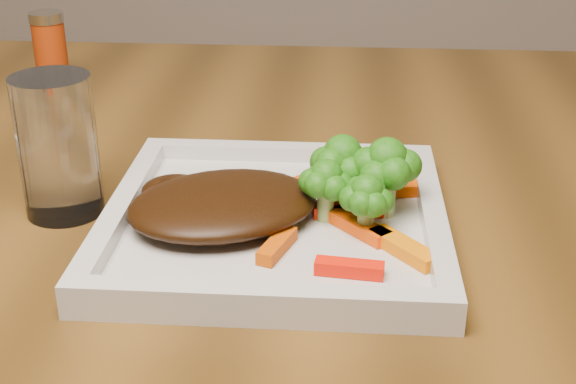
# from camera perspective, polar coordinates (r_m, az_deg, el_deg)

# --- Properties ---
(plate) EXTENTS (0.27, 0.27, 0.01)m
(plate) POSITION_cam_1_polar(r_m,az_deg,el_deg) (0.65, -0.88, -2.44)
(plate) COLOR silver
(plate) RESTS_ON dining_table
(steak) EXTENTS (0.19, 0.17, 0.03)m
(steak) POSITION_cam_1_polar(r_m,az_deg,el_deg) (0.64, -4.66, -0.87)
(steak) COLOR black
(steak) RESTS_ON plate
(broccoli_0) EXTENTS (0.07, 0.07, 0.07)m
(broccoli_0) POSITION_cam_1_polar(r_m,az_deg,el_deg) (0.66, 3.87, 1.77)
(broccoli_0) COLOR #167513
(broccoli_0) RESTS_ON plate
(broccoli_1) EXTENTS (0.06, 0.06, 0.06)m
(broccoli_1) POSITION_cam_1_polar(r_m,az_deg,el_deg) (0.65, 6.97, 0.99)
(broccoli_1) COLOR #1C6911
(broccoli_1) RESTS_ON plate
(broccoli_2) EXTENTS (0.05, 0.05, 0.06)m
(broccoli_2) POSITION_cam_1_polar(r_m,az_deg,el_deg) (0.62, 5.59, -0.55)
(broccoli_2) COLOR #206F12
(broccoli_2) RESTS_ON plate
(broccoli_3) EXTENTS (0.05, 0.05, 0.06)m
(broccoli_3) POSITION_cam_1_polar(r_m,az_deg,el_deg) (0.64, 2.72, 0.53)
(broccoli_3) COLOR #2F6811
(broccoli_3) RESTS_ON plate
(carrot_0) EXTENTS (0.05, 0.02, 0.01)m
(carrot_0) POSITION_cam_1_polar(r_m,az_deg,el_deg) (0.57, 4.38, -5.42)
(carrot_0) COLOR #FF1604
(carrot_0) RESTS_ON plate
(carrot_1) EXTENTS (0.05, 0.06, 0.01)m
(carrot_1) POSITION_cam_1_polar(r_m,az_deg,el_deg) (0.60, 8.23, -3.94)
(carrot_1) COLOR orange
(carrot_1) RESTS_ON plate
(carrot_2) EXTENTS (0.03, 0.05, 0.01)m
(carrot_2) POSITION_cam_1_polar(r_m,az_deg,el_deg) (0.60, -0.79, -3.84)
(carrot_2) COLOR #C84903
(carrot_2) RESTS_ON plate
(carrot_3) EXTENTS (0.06, 0.03, 0.01)m
(carrot_3) POSITION_cam_1_polar(r_m,az_deg,el_deg) (0.69, 7.85, 0.21)
(carrot_3) COLOR #EA4D03
(carrot_3) RESTS_ON plate
(carrot_4) EXTENTS (0.03, 0.05, 0.01)m
(carrot_4) POSITION_cam_1_polar(r_m,az_deg,el_deg) (0.70, 1.46, 0.67)
(carrot_4) COLOR #DC6803
(carrot_4) RESTS_ON plate
(carrot_5) EXTENTS (0.05, 0.05, 0.01)m
(carrot_5) POSITION_cam_1_polar(r_m,az_deg,el_deg) (0.63, 5.02, -2.43)
(carrot_5) COLOR #FF4A04
(carrot_5) RESTS_ON plate
(carrot_6) EXTENTS (0.06, 0.02, 0.01)m
(carrot_6) POSITION_cam_1_polar(r_m,az_deg,el_deg) (0.65, 4.42, -1.22)
(carrot_6) COLOR red
(carrot_6) RESTS_ON plate
(spice_shaker) EXTENTS (0.04, 0.04, 0.09)m
(spice_shaker) POSITION_cam_1_polar(r_m,az_deg,el_deg) (1.04, -16.55, 9.69)
(spice_shaker) COLOR #9E2D08
(spice_shaker) RESTS_ON dining_table
(drinking_glass) EXTENTS (0.07, 0.07, 0.12)m
(drinking_glass) POSITION_cam_1_polar(r_m,az_deg,el_deg) (0.69, -16.04, 3.13)
(drinking_glass) COLOR silver
(drinking_glass) RESTS_ON dining_table
(carrot_7) EXTENTS (0.05, 0.05, 0.01)m
(carrot_7) POSITION_cam_1_polar(r_m,az_deg,el_deg) (0.71, 1.92, 0.88)
(carrot_7) COLOR #E94203
(carrot_7) RESTS_ON plate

